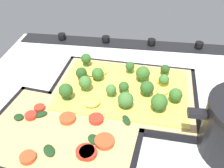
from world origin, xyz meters
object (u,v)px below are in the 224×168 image
Objects in this scene: baking_tray_back at (63,135)px; baking_tray_front at (123,93)px; broccoli_pizza at (123,88)px; veggie_pizza_back at (64,133)px.

baking_tray_front is at bearing -125.43° from baking_tray_back.
broccoli_pizza is at bearing 79.22° from baking_tray_front.
baking_tray_back is at bearing 54.22° from broccoli_pizza.
baking_tray_front is at bearing -124.40° from veggie_pizza_back.
broccoli_pizza is at bearing -124.74° from veggie_pizza_back.
baking_tray_front is 1.07× the size of broccoli_pizza.
veggie_pizza_back reaches higher than baking_tray_back.
baking_tray_back is 0.83cm from veggie_pizza_back.
broccoli_pizza is 1.00× the size of baking_tray_back.
broccoli_pizza reaches higher than baking_tray_back.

